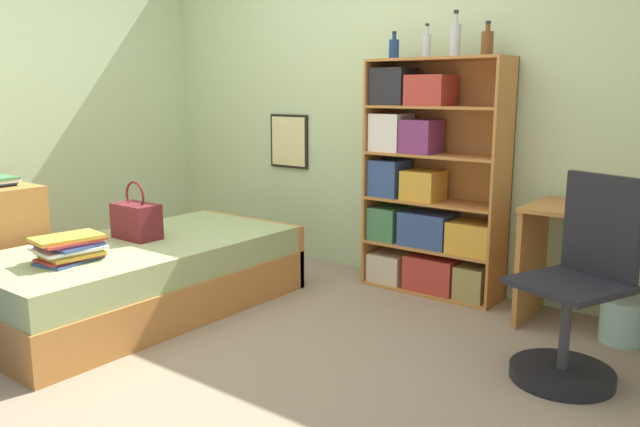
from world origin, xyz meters
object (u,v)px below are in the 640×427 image
bottle_green (394,49)px  waste_bin (622,321)px  bottle_blue (487,43)px  desk_chair (574,315)px  bookcase (424,191)px  bottle_brown (427,45)px  bottle_clear (455,39)px  handbag (136,220)px  bed (145,276)px  book_stack_on_bed (69,248)px  desk (632,252)px

bottle_green → waste_bin: size_ratio=0.76×
bottle_blue → desk_chair: bottle_blue is taller
bookcase → bottle_brown: (-0.02, 0.02, 0.97)m
bottle_brown → bottle_clear: size_ratio=0.76×
handbag → bottle_clear: 2.34m
bottle_green → bottle_brown: (0.24, 0.02, 0.01)m
bed → bottle_green: 2.23m
bed → bottle_green: size_ratio=10.79×
book_stack_on_bed → bottle_blue: 2.76m
bottle_clear → desk: bottle_clear is taller
book_stack_on_bed → desk_chair: desk_chair is taller
bed → bottle_brown: bearing=51.6°
desk → waste_bin: desk is taller
bottle_green → bottle_clear: 0.44m
desk_chair → waste_bin: size_ratio=4.09×
bottle_brown → bottle_blue: bearing=1.6°
handbag → book_stack_on_bed: 0.59m
bottle_green → bottle_blue: bearing=2.9°
book_stack_on_bed → bookcase: bearing=60.4°
bed → bottle_brown: 2.36m
book_stack_on_bed → waste_bin: 3.09m
bottle_clear → desk_chair: (1.06, -0.80, -1.38)m
bottle_blue → waste_bin: 1.82m
handbag → bookcase: size_ratio=0.23×
bottle_green → desk_chair: size_ratio=0.19×
bottle_brown → bottle_clear: (0.20, -0.00, 0.03)m
bottle_brown → desk: bottle_brown is taller
bed → desk_chair: (2.43, 0.66, 0.10)m
bed → book_stack_on_bed: (0.06, -0.53, 0.30)m
bottle_clear → desk_chair: 1.92m
bookcase → bottle_brown: bearing=142.0°
desk → bottle_green: bearing=176.6°
bed → bottle_brown: (1.16, 1.46, 1.45)m
handbag → desk: (2.63, 1.31, -0.06)m
bed → bookcase: (1.18, 1.45, 0.48)m
bottle_blue → waste_bin: bearing=-10.8°
bed → bottle_clear: bottle_clear is taller
handbag → bookcase: bearing=47.6°
bottle_clear → bottle_blue: (0.21, 0.01, -0.03)m
bookcase → bottle_blue: bearing=4.3°
book_stack_on_bed → desk: bearing=37.2°
desk → handbag: bearing=-153.5°
bed → book_stack_on_bed: bearing=-83.6°
desk → bottle_clear: bearing=174.3°
desk_chair → bottle_green: bearing=152.5°
bottle_blue → desk_chair: size_ratio=0.21×
bottle_brown → waste_bin: bottle_brown is taller
desk_chair → waste_bin: bearing=81.7°
handbag → bottle_green: size_ratio=2.01×
handbag → desk_chair: bearing=13.8°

